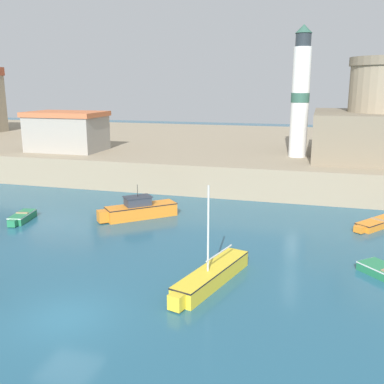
# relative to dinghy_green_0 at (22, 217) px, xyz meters

# --- Properties ---
(ground_plane) EXTENTS (200.00, 200.00, 0.00)m
(ground_plane) POSITION_rel_dinghy_green_0_xyz_m (10.65, -11.61, -0.30)
(ground_plane) COLOR #235670
(quay_seawall) EXTENTS (120.00, 40.00, 2.82)m
(quay_seawall) POSITION_rel_dinghy_green_0_xyz_m (10.65, 30.38, 1.11)
(quay_seawall) COLOR gray
(quay_seawall) RESTS_ON ground
(dinghy_green_0) EXTENTS (1.53, 3.23, 0.63)m
(dinghy_green_0) POSITION_rel_dinghy_green_0_xyz_m (0.00, 0.00, 0.00)
(dinghy_green_0) COLOR #237A4C
(dinghy_green_0) RESTS_ON ground
(dinghy_orange_1) EXTENTS (3.32, 3.99, 0.59)m
(dinghy_orange_1) POSITION_rel_dinghy_green_0_xyz_m (24.92, 5.55, -0.02)
(dinghy_orange_1) COLOR orange
(dinghy_orange_1) RESTS_ON ground
(sailboat_yellow_3) EXTENTS (2.78, 6.61, 5.17)m
(sailboat_yellow_3) POSITION_rel_dinghy_green_0_xyz_m (15.88, -6.61, 0.16)
(sailboat_yellow_3) COLOR yellow
(sailboat_yellow_3) RESTS_ON ground
(motorboat_orange_4) EXTENTS (5.22, 4.90, 2.57)m
(motorboat_orange_4) POSITION_rel_dinghy_green_0_xyz_m (7.98, 3.14, 0.33)
(motorboat_orange_4) COLOR orange
(motorboat_orange_4) RESTS_ON ground
(lighthouse) EXTENTS (1.74, 1.74, 12.38)m
(lighthouse) POSITION_rel_dinghy_green_0_xyz_m (18.65, 18.18, 8.52)
(lighthouse) COLOR silver
(lighthouse) RESTS_ON quay_seawall
(harbor_shed_mid_row) EXTENTS (7.93, 5.41, 4.15)m
(harbor_shed_mid_row) POSITION_rel_dinghy_green_0_xyz_m (-5.35, 15.64, 4.61)
(harbor_shed_mid_row) COLOR gray
(harbor_shed_mid_row) RESTS_ON quay_seawall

